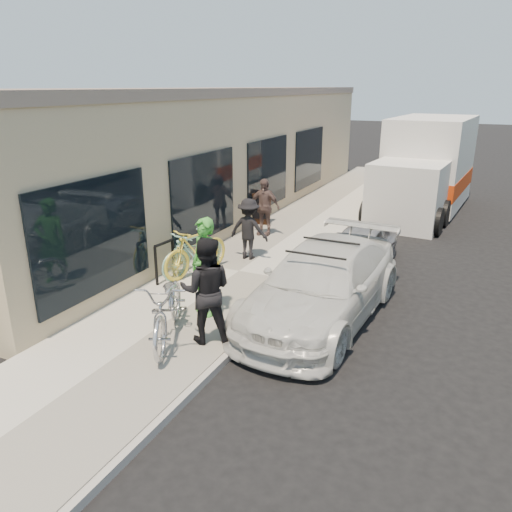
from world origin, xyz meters
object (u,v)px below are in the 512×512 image
(sedan_white, at_px, (323,284))
(moving_truck, at_px, (425,171))
(bike_rack, at_px, (165,257))
(cruiser_bike_b, at_px, (198,250))
(man_standing, at_px, (206,290))
(bystander_a, at_px, (249,229))
(tandem_bike, at_px, (169,307))
(sandwich_board, at_px, (260,208))
(bystander_b, at_px, (264,207))
(cruiser_bike_a, at_px, (192,252))
(cruiser_bike_c, at_px, (196,250))
(sedan_silver, at_px, (360,246))
(woman_rider, at_px, (205,267))

(sedan_white, height_order, moving_truck, moving_truck)
(bike_rack, height_order, cruiser_bike_b, bike_rack)
(man_standing, bearing_deg, bystander_a, -97.69)
(bike_rack, height_order, moving_truck, moving_truck)
(bike_rack, xyz_separation_m, cruiser_bike_b, (0.17, 1.13, -0.14))
(sedan_white, xyz_separation_m, bystander_a, (-2.65, 2.21, 0.20))
(sedan_white, xyz_separation_m, tandem_bike, (-2.01, -2.19, 0.03))
(sedan_white, bearing_deg, sandwich_board, 129.12)
(cruiser_bike_b, relative_size, bystander_b, 0.95)
(sedan_white, xyz_separation_m, cruiser_bike_a, (-3.31, 0.63, -0.02))
(bystander_a, xyz_separation_m, bystander_b, (-0.54, 2.10, 0.06))
(moving_truck, height_order, cruiser_bike_c, moving_truck)
(cruiser_bike_c, xyz_separation_m, bystander_b, (0.07, 3.61, 0.25))
(sedan_silver, distance_m, bystander_a, 2.79)
(man_standing, xyz_separation_m, cruiser_bike_a, (-1.90, 2.57, -0.37))
(woman_rider, bearing_deg, cruiser_bike_c, 150.19)
(sandwich_board, bearing_deg, cruiser_bike_b, -97.38)
(man_standing, height_order, cruiser_bike_b, man_standing)
(bike_rack, bearing_deg, sedan_white, -0.47)
(sandwich_board, relative_size, tandem_bike, 0.45)
(cruiser_bike_c, bearing_deg, bystander_a, 83.25)
(sandwich_board, bearing_deg, sedan_silver, -41.52)
(man_standing, bearing_deg, bystander_b, -98.46)
(tandem_bike, relative_size, bystander_a, 1.46)
(sedan_white, distance_m, tandem_bike, 2.97)
(sandwich_board, height_order, cruiser_bike_b, sandwich_board)
(bike_rack, xyz_separation_m, moving_truck, (4.15, 10.06, 0.74))
(tandem_bike, xyz_separation_m, cruiser_bike_b, (-1.47, 3.34, -0.18))
(sedan_white, relative_size, man_standing, 2.74)
(bike_rack, height_order, woman_rider, woman_rider)
(bike_rack, distance_m, tandem_bike, 2.76)
(sedan_white, bearing_deg, woman_rider, -148.53)
(bike_rack, relative_size, cruiser_bike_b, 0.58)
(sandwich_board, xyz_separation_m, cruiser_bike_c, (0.54, -4.62, 0.06))
(woman_rider, bearing_deg, sandwich_board, 129.72)
(man_standing, xyz_separation_m, bystander_b, (-1.78, 6.25, -0.09))
(sandwich_board, height_order, sedan_white, sedan_white)
(woman_rider, xyz_separation_m, cruiser_bike_a, (-1.34, 1.67, -0.39))
(man_standing, bearing_deg, cruiser_bike_c, -79.40)
(moving_truck, xyz_separation_m, cruiser_bike_c, (-3.75, -9.39, -0.71))
(cruiser_bike_a, bearing_deg, sedan_white, 4.69)
(tandem_bike, bearing_deg, bystander_b, 75.60)
(sandwich_board, xyz_separation_m, cruiser_bike_b, (0.30, -4.16, -0.11))
(cruiser_bike_c, bearing_deg, bystander_b, 103.85)
(cruiser_bike_a, distance_m, cruiser_bike_b, 0.58)
(moving_truck, height_order, cruiser_bike_a, moving_truck)
(tandem_bike, xyz_separation_m, bystander_b, (-1.17, 6.49, 0.24))
(sandwich_board, xyz_separation_m, moving_truck, (4.28, 4.77, 0.77))
(tandem_bike, height_order, cruiser_bike_c, tandem_bike)
(tandem_bike, bearing_deg, man_standing, -3.21)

